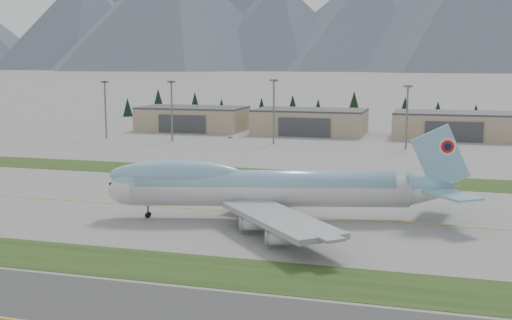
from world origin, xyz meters
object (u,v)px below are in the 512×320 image
(hangar_center, at_px, (310,121))
(boeing_747_freighter, at_px, (266,187))
(hangar_right, at_px, (453,125))
(service_vehicle_b, at_px, (419,150))
(hangar_left, at_px, (193,118))
(service_vehicle_a, at_px, (230,138))

(hangar_center, bearing_deg, boeing_747_freighter, -82.13)
(hangar_right, distance_m, service_vehicle_b, 43.28)
(hangar_left, xyz_separation_m, hangar_center, (55.00, 0.00, 0.00))
(boeing_747_freighter, bearing_deg, hangar_right, 61.99)
(hangar_right, relative_size, service_vehicle_b, 11.96)
(hangar_right, height_order, service_vehicle_b, hangar_right)
(hangar_left, bearing_deg, service_vehicle_a, -42.47)
(hangar_center, bearing_deg, service_vehicle_b, -40.70)
(hangar_center, bearing_deg, hangar_right, 0.00)
(service_vehicle_a, bearing_deg, service_vehicle_b, -24.19)
(service_vehicle_a, bearing_deg, hangar_right, 3.56)
(boeing_747_freighter, relative_size, hangar_center, 1.53)
(hangar_center, xyz_separation_m, hangar_right, (60.00, 0.00, 0.00))
(service_vehicle_b, bearing_deg, hangar_right, 15.78)
(hangar_left, height_order, service_vehicle_b, hangar_left)
(hangar_center, relative_size, hangar_right, 1.00)
(hangar_right, bearing_deg, hangar_center, 180.00)
(boeing_747_freighter, bearing_deg, service_vehicle_b, 62.82)
(hangar_right, xyz_separation_m, service_vehicle_a, (-88.89, -23.90, -5.39))
(service_vehicle_b, bearing_deg, hangar_left, 100.32)
(hangar_left, height_order, service_vehicle_a, hangar_left)
(hangar_left, bearing_deg, service_vehicle_b, -21.82)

